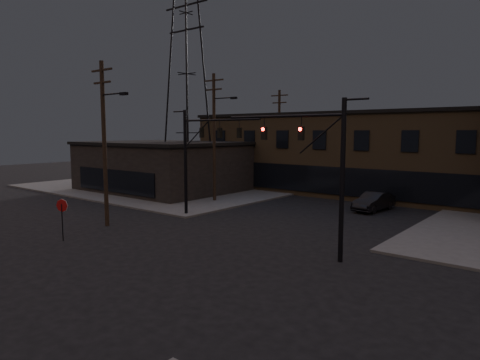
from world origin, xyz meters
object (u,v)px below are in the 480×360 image
traffic_signal_near (321,161)px  traffic_signal_far (197,150)px  stop_sign (62,210)px  car_crossing (374,202)px

traffic_signal_near → traffic_signal_far: bearing=163.8°
stop_sign → traffic_signal_far: bearing=82.7°
stop_sign → traffic_signal_near: bearing=25.9°
traffic_signal_near → car_crossing: bearing=101.2°
traffic_signal_near → stop_sign: bearing=-154.1°
traffic_signal_near → stop_sign: size_ratio=3.23×
stop_sign → car_crossing: stop_sign is taller
traffic_signal_near → traffic_signal_far: size_ratio=1.00×
traffic_signal_near → car_crossing: (-2.83, 14.31, -4.18)m
traffic_signal_near → car_crossing: 15.17m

